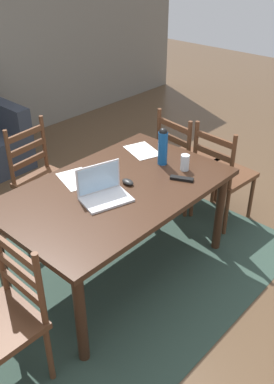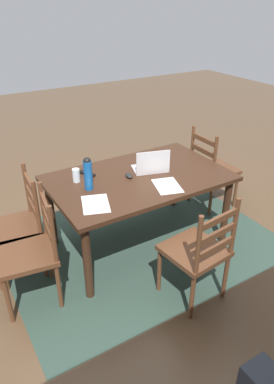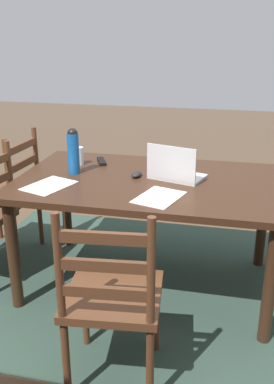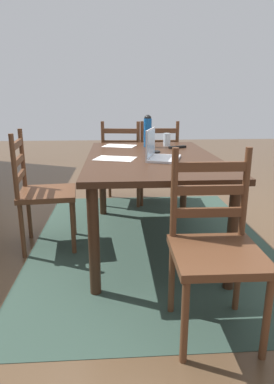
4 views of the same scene
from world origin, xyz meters
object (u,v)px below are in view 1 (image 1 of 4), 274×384
object	(u,v)px
chair_right_near	(222,175)
computer_mouse	(128,182)
chair_right_far	(184,160)
water_bottle	(163,146)
dining_table	(116,197)
drinking_glass	(185,162)
laptop	(103,190)
tv_remote	(182,179)
chair_far_head	(44,180)
chair_left_near	(1,321)

from	to	relation	value
chair_right_near	computer_mouse	distance (m)	1.08
chair_right_far	water_bottle	xyz separation A→B (m)	(-0.61, -0.22, 0.44)
dining_table	drinking_glass	distance (m)	0.59
dining_table	laptop	world-z (taller)	laptop
tv_remote	water_bottle	bearing A→B (deg)	44.18
dining_table	drinking_glass	bearing A→B (deg)	-20.85
tv_remote	chair_far_head	bearing A→B (deg)	83.98
computer_mouse	dining_table	bearing A→B (deg)	165.14
dining_table	tv_remote	distance (m)	0.49
drinking_glass	water_bottle	bearing A→B (deg)	100.98
chair_right_far	drinking_glass	distance (m)	0.79
computer_mouse	water_bottle	bearing A→B (deg)	8.45
chair_right_near	computer_mouse	bearing A→B (deg)	170.70
dining_table	chair_right_near	world-z (taller)	chair_right_near
chair_far_head	chair_left_near	distance (m)	1.55
chair_right_near	chair_left_near	bearing A→B (deg)	-179.91
chair_right_far	laptop	xyz separation A→B (m)	(-1.26, -0.24, 0.34)
computer_mouse	tv_remote	xyz separation A→B (m)	(0.31, -0.25, -0.01)
computer_mouse	chair_right_far	bearing A→B (deg)	19.24
chair_left_near	computer_mouse	bearing A→B (deg)	8.13
chair_left_near	chair_right_near	xyz separation A→B (m)	(2.22, 0.00, 0.00)
chair_right_near	drinking_glass	xyz separation A→B (m)	(-0.58, -0.00, 0.34)
chair_left_near	tv_remote	world-z (taller)	chair_left_near
chair_right_near	chair_far_head	bearing A→B (deg)	135.86
chair_left_near	chair_right_far	bearing A→B (deg)	10.55
chair_right_near	tv_remote	size ratio (longest dim) A/B	5.59
dining_table	water_bottle	world-z (taller)	water_bottle
dining_table	chair_right_near	bearing A→B (deg)	-10.24
chair_left_near	laptop	xyz separation A→B (m)	(0.95, 0.17, 0.34)
chair_right_far	chair_left_near	xyz separation A→B (m)	(-2.22, -0.41, 0.00)
chair_far_head	chair_right_far	distance (m)	1.30
dining_table	chair_far_head	size ratio (longest dim) A/B	1.72
dining_table	chair_left_near	xyz separation A→B (m)	(-1.11, -0.20, -0.20)
chair_right_near	water_bottle	world-z (taller)	water_bottle
chair_left_near	water_bottle	size ratio (longest dim) A/B	3.22
drinking_glass	tv_remote	xyz separation A→B (m)	(-0.14, -0.08, -0.05)
chair_far_head	computer_mouse	distance (m)	0.96
chair_left_near	dining_table	bearing A→B (deg)	10.42
chair_right_far	drinking_glass	bearing A→B (deg)	-144.46
dining_table	water_bottle	size ratio (longest dim) A/B	5.55
chair_far_head	drinking_glass	size ratio (longest dim) A/B	7.76
chair_right_near	tv_remote	world-z (taller)	chair_right_near
chair_far_head	laptop	distance (m)	0.98
laptop	water_bottle	xyz separation A→B (m)	(0.65, 0.02, 0.10)
laptop	computer_mouse	world-z (taller)	laptop
chair_right_near	drinking_glass	size ratio (longest dim) A/B	7.76
dining_table	water_bottle	xyz separation A→B (m)	(0.50, -0.01, 0.24)
chair_right_far	computer_mouse	world-z (taller)	chair_right_far
laptop	chair_right_near	bearing A→B (deg)	-7.61
chair_far_head	water_bottle	size ratio (longest dim) A/B	3.22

